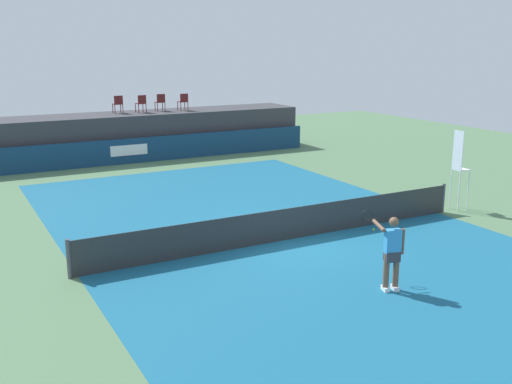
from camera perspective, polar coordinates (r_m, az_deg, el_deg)
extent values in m
plane|color=#4C704C|center=(19.99, -1.52, -2.20)|extent=(48.00, 48.00, 0.00)
cube|color=#16597A|center=(17.49, 2.96, -4.59)|extent=(12.00, 22.00, 0.00)
cube|color=navy|center=(29.38, -10.87, 3.98)|extent=(18.00, 0.20, 1.20)
cube|color=white|center=(29.08, -12.06, 3.94)|extent=(1.80, 0.02, 0.50)
cube|color=#38383D|center=(31.01, -11.94, 5.38)|extent=(18.00, 2.80, 2.20)
cylinder|color=#561919|center=(31.24, -12.84, 7.83)|extent=(0.04, 0.04, 0.44)
cylinder|color=#561919|center=(31.13, -13.56, 7.77)|extent=(0.04, 0.04, 0.44)
cylinder|color=#561919|center=(30.86, -12.63, 7.77)|extent=(0.04, 0.04, 0.44)
cylinder|color=#561919|center=(30.75, -13.36, 7.71)|extent=(0.04, 0.04, 0.44)
cube|color=#561919|center=(30.97, -13.12, 8.21)|extent=(0.44, 0.44, 0.03)
cube|color=#561919|center=(30.75, -13.04, 8.59)|extent=(0.44, 0.03, 0.42)
cylinder|color=#561919|center=(31.30, -10.78, 7.95)|extent=(0.04, 0.04, 0.44)
cylinder|color=#561919|center=(31.15, -11.47, 7.89)|extent=(0.04, 0.04, 0.44)
cylinder|color=#561919|center=(30.93, -10.48, 7.89)|extent=(0.04, 0.04, 0.44)
cylinder|color=#561919|center=(30.78, -11.17, 7.83)|extent=(0.04, 0.04, 0.44)
cube|color=#561919|center=(31.02, -10.99, 8.32)|extent=(0.48, 0.48, 0.03)
cube|color=#561919|center=(30.81, -10.86, 8.71)|extent=(0.44, 0.07, 0.42)
cylinder|color=#561919|center=(31.87, -8.95, 8.12)|extent=(0.04, 0.04, 0.44)
cylinder|color=#561919|center=(31.74, -9.64, 8.08)|extent=(0.04, 0.04, 0.44)
cylinder|color=#561919|center=(31.48, -8.71, 8.06)|extent=(0.04, 0.04, 0.44)
cylinder|color=#561919|center=(31.36, -9.42, 8.01)|extent=(0.04, 0.04, 0.44)
cube|color=#561919|center=(31.59, -9.20, 8.49)|extent=(0.45, 0.45, 0.03)
cube|color=#561919|center=(31.37, -9.09, 8.87)|extent=(0.44, 0.03, 0.42)
cylinder|color=#561919|center=(31.94, -6.84, 8.21)|extent=(0.04, 0.04, 0.44)
cylinder|color=#561919|center=(31.78, -7.51, 8.16)|extent=(0.04, 0.04, 0.44)
cylinder|color=#561919|center=(31.58, -6.54, 8.15)|extent=(0.04, 0.04, 0.44)
cylinder|color=#561919|center=(31.41, -7.22, 8.10)|extent=(0.04, 0.04, 0.44)
cube|color=#561919|center=(31.65, -7.04, 8.58)|extent=(0.46, 0.46, 0.03)
cube|color=#561919|center=(31.45, -6.90, 8.96)|extent=(0.44, 0.04, 0.42)
cylinder|color=white|center=(21.61, 19.65, 0.13)|extent=(0.04, 0.04, 1.40)
cylinder|color=white|center=(21.89, 18.90, 0.36)|extent=(0.04, 0.04, 1.40)
cylinder|color=white|center=(21.33, 18.88, 0.02)|extent=(0.04, 0.04, 1.40)
cylinder|color=white|center=(21.61, 18.14, 0.25)|extent=(0.04, 0.04, 1.40)
cube|color=white|center=(21.46, 19.04, 2.05)|extent=(0.46, 0.46, 0.03)
cube|color=white|center=(21.19, 18.78, 3.80)|extent=(0.05, 0.44, 1.33)
cube|color=#2D2D2D|center=(17.34, 2.98, -3.11)|extent=(12.40, 0.02, 0.95)
cylinder|color=#4C4C51|center=(15.21, -17.52, -6.14)|extent=(0.10, 0.10, 1.00)
cylinder|color=#4C4C51|center=(21.13, 17.49, -0.56)|extent=(0.10, 0.10, 1.00)
cube|color=white|center=(14.39, 13.16, -8.92)|extent=(0.19, 0.28, 0.10)
cylinder|color=brown|center=(14.22, 13.26, -7.21)|extent=(0.14, 0.14, 0.82)
cube|color=white|center=(14.30, 12.28, -9.03)|extent=(0.19, 0.28, 0.10)
cylinder|color=brown|center=(14.13, 12.37, -7.31)|extent=(0.14, 0.14, 0.82)
cube|color=#333338|center=(14.06, 12.89, -6.01)|extent=(0.39, 0.31, 0.24)
cube|color=#338CCC|center=(13.95, 12.97, -4.62)|extent=(0.40, 0.30, 0.56)
sphere|color=brown|center=(13.81, 13.08, -2.81)|extent=(0.22, 0.22, 0.22)
cylinder|color=brown|center=(14.05, 13.86, -4.61)|extent=(0.09, 0.09, 0.60)
cylinder|color=brown|center=(13.99, 11.69, -3.17)|extent=(0.26, 0.61, 0.14)
cylinder|color=black|center=(14.36, 11.04, -2.60)|extent=(0.30, 0.12, 0.03)
torus|color=black|center=(14.61, 10.61, -2.29)|extent=(0.30, 0.11, 0.30)
sphere|color=#D8EA33|center=(18.64, 11.19, -3.55)|extent=(0.07, 0.07, 0.07)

